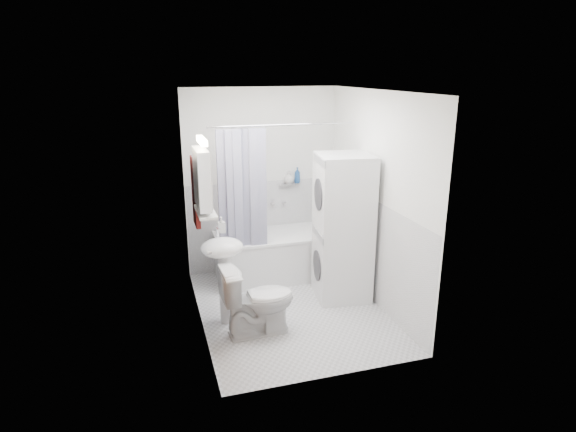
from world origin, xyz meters
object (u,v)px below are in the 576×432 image
object	(u,v)px
bathtub	(276,253)
toilet	(258,300)
sink	(223,261)
washer_dryer	(343,228)

from	to	relation	value
bathtub	toilet	xyz separation A→B (m)	(-0.55, -1.30, 0.04)
sink	toilet	world-z (taller)	sink
sink	toilet	xyz separation A→B (m)	(0.29, -0.32, -0.34)
bathtub	toilet	size ratio (longest dim) A/B	2.06
toilet	washer_dryer	bearing A→B (deg)	-67.21
washer_dryer	toilet	size ratio (longest dim) A/B	2.29
bathtub	washer_dryer	world-z (taller)	washer_dryer
sink	washer_dryer	distance (m)	1.46
bathtub	sink	bearing A→B (deg)	-130.42
bathtub	washer_dryer	distance (m)	1.09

